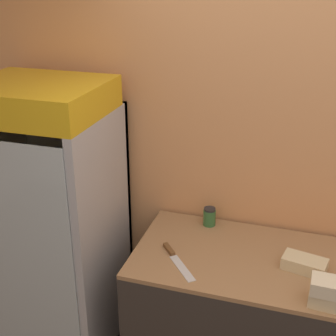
{
  "coord_description": "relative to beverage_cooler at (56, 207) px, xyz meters",
  "views": [
    {
      "loc": [
        -0.07,
        -1.29,
        2.39
      ],
      "look_at": [
        -0.75,
        0.88,
        1.4
      ],
      "focal_mm": 50.0,
      "sensor_mm": 36.0,
      "label": 1
    }
  ],
  "objects": [
    {
      "name": "sandwich_stack_bottom",
      "position": [
        1.68,
        -0.34,
        -0.06
      ],
      "size": [
        0.26,
        0.14,
        0.07
      ],
      "color": "beige",
      "rests_on": "prep_counter"
    },
    {
      "name": "condiment_jar",
      "position": [
        0.94,
        0.23,
        -0.03
      ],
      "size": [
        0.08,
        0.08,
        0.12
      ],
      "color": "#336B38",
      "rests_on": "prep_counter"
    },
    {
      "name": "prep_counter",
      "position": [
        1.52,
        -0.05,
        -0.54
      ],
      "size": [
        1.85,
        0.74,
        0.9
      ],
      "color": "#332D28",
      "rests_on": "ground_plane"
    },
    {
      "name": "beverage_cooler",
      "position": [
        0.0,
        0.0,
        0.0
      ],
      "size": [
        0.76,
        0.72,
        1.8
      ],
      "color": "#B2B7BC",
      "rests_on": "ground_plane"
    },
    {
      "name": "chefs_knife",
      "position": [
        0.83,
        -0.18,
        -0.08
      ],
      "size": [
        0.26,
        0.3,
        0.02
      ],
      "color": "silver",
      "rests_on": "prep_counter"
    },
    {
      "name": "sandwich_flat_left",
      "position": [
        1.53,
        -0.07,
        -0.06
      ],
      "size": [
        0.25,
        0.17,
        0.07
      ],
      "color": "beige",
      "rests_on": "prep_counter"
    },
    {
      "name": "wall_back",
      "position": [
        1.52,
        0.37,
        0.37
      ],
      "size": [
        5.2,
        0.1,
        2.7
      ],
      "color": "tan",
      "rests_on": "ground_plane"
    }
  ]
}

